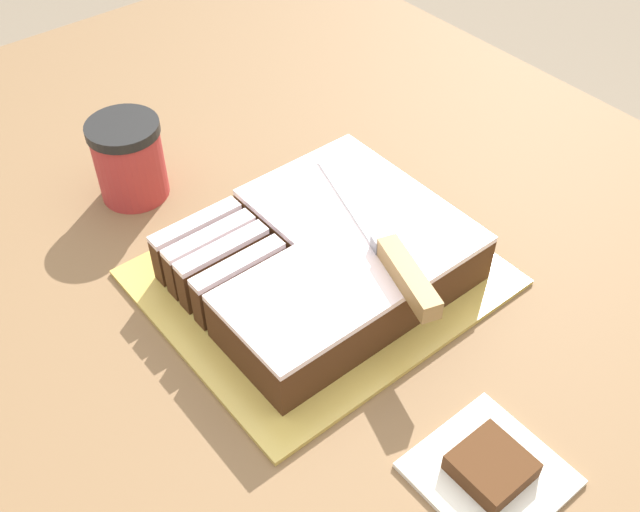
% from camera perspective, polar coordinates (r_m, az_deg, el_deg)
% --- Properties ---
extents(countertop, '(1.40, 1.10, 0.95)m').
position_cam_1_polar(countertop, '(1.27, -1.02, -15.11)').
color(countertop, brown).
rests_on(countertop, ground_plane).
extents(cake_board, '(0.32, 0.37, 0.01)m').
position_cam_1_polar(cake_board, '(0.86, -0.00, -1.65)').
color(cake_board, gold).
rests_on(cake_board, countertop).
extents(cake, '(0.25, 0.30, 0.06)m').
position_cam_1_polar(cake, '(0.83, 0.50, 0.00)').
color(cake, '#472814').
rests_on(cake, cake_board).
extents(knife, '(0.27, 0.10, 0.02)m').
position_cam_1_polar(knife, '(0.77, 5.84, -0.37)').
color(knife, silver).
rests_on(knife, cake).
extents(coffee_cup, '(0.09, 0.09, 0.11)m').
position_cam_1_polar(coffee_cup, '(0.97, -14.34, 7.14)').
color(coffee_cup, '#B23333').
rests_on(coffee_cup, countertop).
extents(paper_napkin, '(0.12, 0.12, 0.01)m').
position_cam_1_polar(paper_napkin, '(0.72, 12.76, -15.87)').
color(paper_napkin, white).
rests_on(paper_napkin, countertop).
extents(brownie, '(0.06, 0.06, 0.02)m').
position_cam_1_polar(brownie, '(0.71, 12.93, -15.34)').
color(brownie, '#472814').
rests_on(brownie, paper_napkin).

